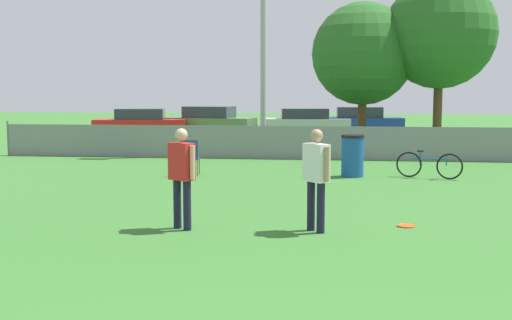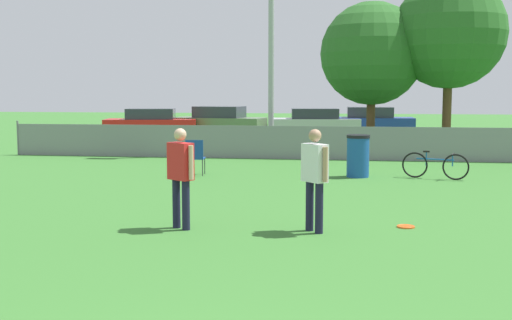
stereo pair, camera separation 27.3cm
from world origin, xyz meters
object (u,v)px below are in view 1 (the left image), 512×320
Objects in this scene: player_defender_red at (182,171)px; folding_chair_sideline at (190,155)px; parked_car_blue at (359,121)px; parked_car_red at (141,123)px; parked_car_silver at (304,122)px; trash_bin at (353,156)px; player_receiver_white at (316,172)px; tree_near_pole at (363,54)px; tree_far_right at (440,33)px; parked_car_olive at (209,122)px; bicycle_sideline at (429,165)px; frisbee_disc at (406,226)px.

player_defender_red is 6.69m from folding_chair_sideline.
folding_chair_sideline is 0.22× the size of parked_car_blue.
parked_car_red is 8.10m from parked_car_silver.
parked_car_blue reaches higher than trash_bin.
parked_car_silver is at bearing 140.70° from player_receiver_white.
parked_car_silver is at bearing -166.16° from parked_car_blue.
tree_near_pole is 0.87× the size of tree_far_right.
parked_car_red is at bearing -169.51° from parked_car_blue.
player_receiver_white is 1.50× the size of trash_bin.
tree_near_pole is at bearing -34.87° from parked_car_olive.
bicycle_sideline is at bearing 115.32° from player_receiver_white.
tree_far_right is at bearing 100.64° from player_defender_red.
parked_car_silver is (-2.00, 15.02, 0.12)m from trash_bin.
trash_bin is 15.15m from parked_car_silver.
tree_near_pole is 3.33× the size of player_receiver_white.
parked_car_olive is at bearing 179.14° from parked_car_silver.
folding_chair_sideline is 0.21× the size of parked_car_silver.
tree_near_pole reaches higher than parked_car_red.
tree_far_right reaches higher than parked_car_olive.
trash_bin is at bearing -164.30° from bicycle_sideline.
bicycle_sideline is 17.00m from parked_car_olive.
parked_car_olive reaches higher than parked_car_blue.
tree_near_pole is 1.19× the size of parked_car_red.
frisbee_disc is at bearing 44.56° from player_defender_red.
bicycle_sideline is 1.47× the size of trash_bin.
frisbee_disc is 22.01m from parked_car_blue.
tree_far_right is 8.39m from bicycle_sideline.
parked_car_blue is (1.48, 22.57, -0.26)m from player_receiver_white.
bicycle_sideline is at bearing -2.18° from trash_bin.
parked_car_red is at bearing 143.44° from player_defender_red.
player_defender_red reaches higher than frisbee_disc.
tree_near_pole is 8.35m from bicycle_sideline.
player_receiver_white is 0.38× the size of parked_car_blue.
tree_near_pole is 1.21× the size of parked_car_silver.
parked_car_silver is at bearing 97.38° from frisbee_disc.
tree_near_pole reaches higher than bicycle_sideline.
folding_chair_sideline is (-1.38, 6.54, -0.42)m from player_defender_red.
player_receiver_white is 21.84m from parked_car_silver.
bicycle_sideline is at bearing -59.14° from parked_car_red.
bicycle_sideline is at bearing -79.19° from tree_near_pole.
player_receiver_white is 0.36× the size of parked_car_red.
tree_far_right is 6.59× the size of folding_chair_sideline.
frisbee_disc is 6.28m from trash_bin.
parked_car_olive is (-6.73, 14.53, 0.14)m from trash_bin.
tree_near_pole is 1.26× the size of parked_car_blue.
tree_far_right reaches higher than tree_near_pole.
player_defender_red is 22.95m from parked_car_blue.
tree_near_pole reaches higher than parked_car_silver.
parked_car_red is 10.93m from parked_car_blue.
frisbee_disc is at bearing -100.60° from tree_far_right.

